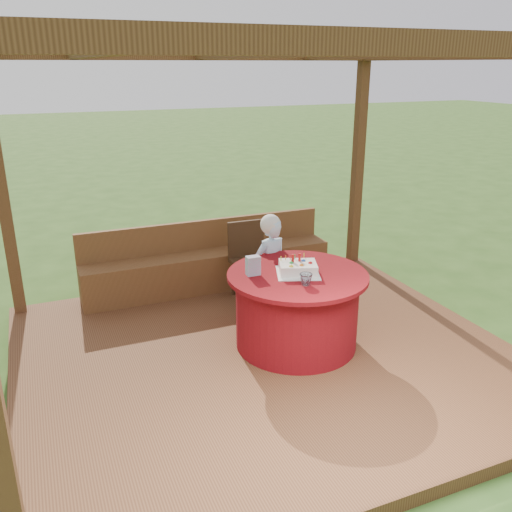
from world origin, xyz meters
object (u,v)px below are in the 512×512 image
Objects in this scene: chair at (250,256)px; gift_bag at (253,266)px; bench at (209,266)px; drinking_glass at (306,279)px; birthday_cake at (298,268)px; table at (297,309)px; elderly_woman at (270,265)px.

gift_bag reaches higher than chair.
bench is 26.48× the size of drinking_glass.
birthday_cake is (-0.02, -1.25, 0.30)m from chair.
bench is 2.05m from drinking_glass.
gift_bag reaches higher than table.
chair is 1.76× the size of birthday_cake.
birthday_cake is at bearing -16.39° from gift_bag.
birthday_cake is at bearing -91.93° from elderly_woman.
table is 1.49× the size of chair.
gift_bag reaches higher than bench.
drinking_glass is (0.27, -1.96, 0.52)m from bench.
gift_bag reaches higher than birthday_cake.
elderly_woman reaches higher than gift_bag.
elderly_woman is 0.98m from drinking_glass.
table is at bearing -92.06° from elderly_woman.
elderly_woman reaches higher than chair.
elderly_woman reaches higher than birthday_cake.
gift_bag is (-0.39, 0.13, 0.45)m from table.
bench is at bearing 101.04° from table.
chair reaches higher than table.
bench is 16.75× the size of gift_bag.
chair is at bearing 86.81° from drinking_glass.
gift_bag is 1.58× the size of drinking_glass.
gift_bag is (-0.42, -1.12, 0.34)m from chair.
gift_bag is at bearing -110.50° from chair.
gift_bag is at bearing 129.63° from drinking_glass.
chair is at bearing 88.99° from birthday_cake.
chair is 1.55m from drinking_glass.
chair is 7.76× the size of drinking_glass.
drinking_glass is at bearing -102.86° from birthday_cake.
bench is 6.02× the size of birthday_cake.
birthday_cake reaches higher than bench.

